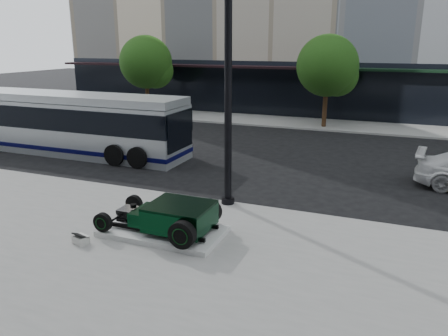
% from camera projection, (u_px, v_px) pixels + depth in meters
% --- Properties ---
extents(ground, '(120.00, 120.00, 0.00)m').
position_uv_depth(ground, '(240.00, 186.00, 16.79)').
color(ground, black).
rests_on(ground, ground).
extents(sidewalk_far, '(70.00, 4.00, 0.12)m').
position_uv_depth(sidewalk_far, '(311.00, 124.00, 29.25)').
color(sidewalk_far, gray).
rests_on(sidewalk_far, ground).
extents(street_trees, '(29.80, 3.80, 5.70)m').
position_uv_depth(street_trees, '(330.00, 68.00, 26.98)').
color(street_trees, black).
rests_on(street_trees, sidewalk_far).
extents(display_plinth, '(3.40, 1.80, 0.15)m').
position_uv_depth(display_plinth, '(163.00, 231.00, 12.33)').
color(display_plinth, silver).
rests_on(display_plinth, sidewalk_near).
extents(hot_rod, '(3.22, 2.00, 0.81)m').
position_uv_depth(hot_rod, '(173.00, 216.00, 12.07)').
color(hot_rod, black).
rests_on(hot_rod, display_plinth).
extents(info_plaque, '(0.47, 0.40, 0.31)m').
position_uv_depth(info_plaque, '(81.00, 239.00, 11.71)').
color(info_plaque, silver).
rests_on(info_plaque, sidewalk_near).
extents(lamppost, '(0.44, 0.44, 7.95)m').
position_uv_depth(lamppost, '(228.00, 93.00, 13.64)').
color(lamppost, black).
rests_on(lamppost, sidewalk_near).
extents(transit_bus, '(12.12, 2.88, 2.92)m').
position_uv_depth(transit_bus, '(71.00, 123.00, 21.53)').
color(transit_bus, '#B8BEC2').
rests_on(transit_bus, ground).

